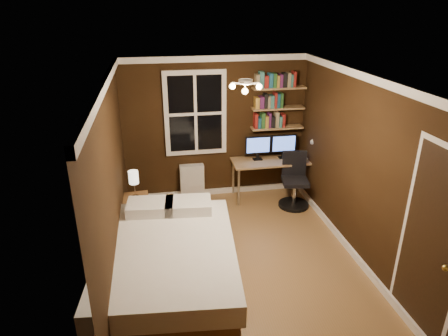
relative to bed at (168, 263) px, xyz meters
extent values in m
plane|color=olive|center=(1.00, 0.38, -0.33)|extent=(4.20, 4.20, 0.00)
cube|color=black|center=(1.00, 2.48, 0.92)|extent=(3.20, 0.04, 2.50)
cube|color=black|center=(-0.60, 0.38, 0.92)|extent=(0.04, 4.20, 2.50)
cube|color=black|center=(2.60, 0.38, 0.92)|extent=(0.04, 4.20, 2.50)
cube|color=white|center=(1.00, 0.38, 2.17)|extent=(3.20, 4.20, 0.02)
cube|color=white|center=(0.65, 2.44, 1.22)|extent=(1.06, 0.06, 1.46)
sphere|color=gold|center=(2.55, -1.47, 0.67)|extent=(0.06, 0.06, 0.06)
cube|color=#987849|center=(2.08, 2.36, 0.92)|extent=(0.92, 0.22, 0.03)
cube|color=#987849|center=(2.08, 2.36, 1.27)|extent=(0.92, 0.22, 0.03)
cube|color=#987849|center=(2.08, 2.36, 1.62)|extent=(0.92, 0.22, 0.03)
cube|color=brown|center=(0.00, -0.03, -0.15)|extent=(1.72, 2.31, 0.35)
cube|color=white|center=(0.00, -0.03, 0.15)|extent=(1.81, 2.38, 0.26)
cube|color=white|center=(-0.19, 0.84, 0.36)|extent=(0.67, 0.49, 0.15)
cube|color=white|center=(0.33, 0.79, 0.36)|extent=(0.67, 0.49, 0.15)
cube|color=brown|center=(-0.42, 1.56, -0.07)|extent=(0.43, 0.43, 0.50)
cube|color=silver|center=(0.54, 2.37, -0.01)|extent=(0.43, 0.15, 0.64)
cube|color=#987849|center=(2.00, 2.18, 0.36)|extent=(1.49, 0.56, 0.04)
cylinder|color=beige|center=(1.31, 1.94, 0.01)|extent=(0.04, 0.04, 0.67)
cylinder|color=beige|center=(2.68, 1.94, 0.01)|extent=(0.04, 0.04, 0.67)
cylinder|color=beige|center=(1.31, 2.42, 0.01)|extent=(0.04, 0.04, 0.67)
cylinder|color=beige|center=(2.68, 2.42, 0.01)|extent=(0.04, 0.04, 0.67)
cylinder|color=black|center=(2.25, 1.73, -0.30)|extent=(0.53, 0.53, 0.05)
cylinder|color=silver|center=(2.25, 1.73, -0.08)|extent=(0.06, 0.06, 0.39)
cube|color=black|center=(2.25, 1.73, 0.15)|extent=(0.50, 0.50, 0.07)
cube|color=black|center=(2.28, 1.92, 0.40)|extent=(0.41, 0.12, 0.45)
camera|label=1|loc=(-0.05, -4.14, 2.99)|focal=32.00mm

